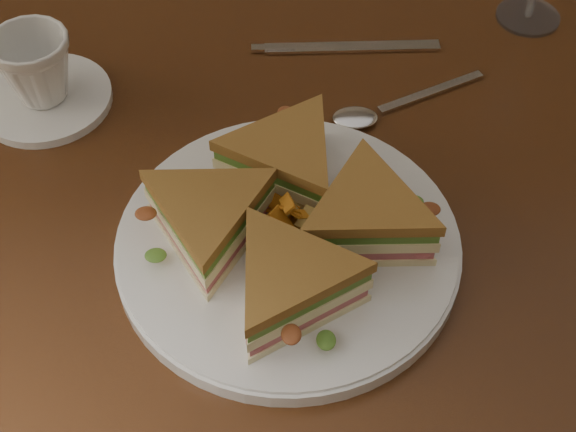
{
  "coord_description": "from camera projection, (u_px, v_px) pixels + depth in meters",
  "views": [
    {
      "loc": [
        -0.03,
        -0.55,
        1.34
      ],
      "look_at": [
        -0.01,
        -0.11,
        0.8
      ],
      "focal_mm": 50.0,
      "sensor_mm": 36.0,
      "label": 1
    }
  ],
  "objects": [
    {
      "name": "sandwich_wedges",
      "position": [
        288.0,
        220.0,
        0.7
      ],
      "size": [
        0.28,
        0.28,
        0.06
      ],
      "color": "#FFF3BC",
      "rests_on": "plate"
    },
    {
      "name": "saucer",
      "position": [
        46.0,
        99.0,
        0.86
      ],
      "size": [
        0.14,
        0.14,
        0.01
      ],
      "primitive_type": "cylinder",
      "color": "white",
      "rests_on": "table"
    },
    {
      "name": "crisps_mound",
      "position": [
        288.0,
        222.0,
        0.7
      ],
      "size": [
        0.09,
        0.09,
        0.05
      ],
      "primitive_type": null,
      "color": "orange",
      "rests_on": "plate"
    },
    {
      "name": "plate",
      "position": [
        288.0,
        245.0,
        0.73
      ],
      "size": [
        0.31,
        0.31,
        0.02
      ],
      "primitive_type": "cylinder",
      "color": "white",
      "rests_on": "table"
    },
    {
      "name": "knife",
      "position": [
        339.0,
        48.0,
        0.91
      ],
      "size": [
        0.22,
        0.02,
        0.0
      ],
      "rotation": [
        0.0,
        0.0,
        -0.01
      ],
      "color": "silver",
      "rests_on": "table"
    },
    {
      "name": "coffee_cup",
      "position": [
        36.0,
        68.0,
        0.82
      ],
      "size": [
        0.1,
        0.1,
        0.08
      ],
      "primitive_type": "imported",
      "rotation": [
        0.0,
        0.0,
        0.32
      ],
      "color": "white",
      "rests_on": "saucer"
    },
    {
      "name": "table",
      "position": [
        291.0,
        222.0,
        0.88
      ],
      "size": [
        1.2,
        0.8,
        0.75
      ],
      "color": "#32190B",
      "rests_on": "ground"
    },
    {
      "name": "spoon",
      "position": [
        374.0,
        112.0,
        0.84
      ],
      "size": [
        0.17,
        0.09,
        0.01
      ],
      "rotation": [
        0.0,
        0.0,
        0.43
      ],
      "color": "silver",
      "rests_on": "table"
    }
  ]
}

